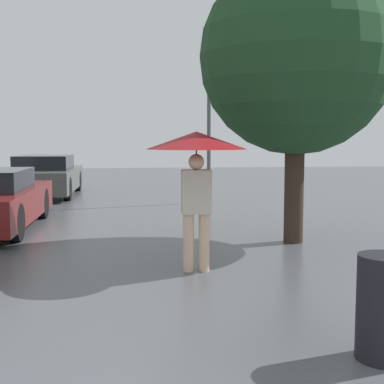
# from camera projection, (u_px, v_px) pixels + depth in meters

# --- Properties ---
(pedestrian) EXTENTS (1.30, 1.30, 1.82)m
(pedestrian) POSITION_uv_depth(u_px,v_px,m) (196.00, 153.00, 6.85)
(pedestrian) COLOR beige
(pedestrian) RESTS_ON ground_plane
(parked_car_farthest) EXTENTS (1.79, 4.59, 1.23)m
(parked_car_farthest) POSITION_uv_depth(u_px,v_px,m) (46.00, 176.00, 16.19)
(parked_car_farthest) COLOR #4C514C
(parked_car_farthest) RESTS_ON ground_plane
(tree) EXTENTS (3.17, 3.17, 4.63)m
(tree) POSITION_uv_depth(u_px,v_px,m) (297.00, 58.00, 8.66)
(tree) COLOR #38281E
(tree) RESTS_ON ground_plane
(street_lamp) EXTENTS (0.39, 0.39, 4.48)m
(street_lamp) POSITION_uv_depth(u_px,v_px,m) (209.00, 78.00, 14.08)
(street_lamp) COLOR #515456
(street_lamp) RESTS_ON ground_plane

